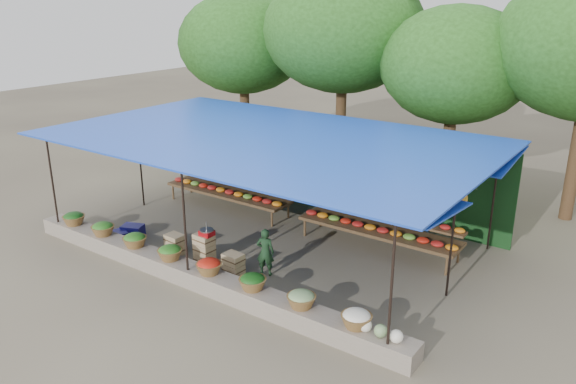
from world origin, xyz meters
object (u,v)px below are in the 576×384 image
Objects in this scene: crate_counter at (204,252)px; blue_crate_front at (133,231)px; weighing_scale at (207,232)px; vendor_seated at (265,252)px; blue_crate_back at (120,236)px.

crate_counter reaches higher than blue_crate_front.
vendor_seated is (1.40, 0.42, -0.29)m from weighing_scale.
blue_crate_front is at bearing 178.16° from weighing_scale.
crate_counter is at bearing 23.12° from blue_crate_back.
crate_counter is 5.24× the size of blue_crate_back.
weighing_scale is (0.14, -0.00, 0.54)m from crate_counter.
blue_crate_back is at bearing -11.56° from vendor_seated.
crate_counter is 1.61m from vendor_seated.
weighing_scale reaches higher than blue_crate_front.
vendor_seated is (1.54, 0.42, 0.26)m from crate_counter.
vendor_seated reaches higher than blue_crate_back.
vendor_seated is 4.24m from blue_crate_front.
weighing_scale is at bearing 22.83° from blue_crate_back.
vendor_seated is 2.09× the size of blue_crate_front.
blue_crate_front is at bearing -16.66° from vendor_seated.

